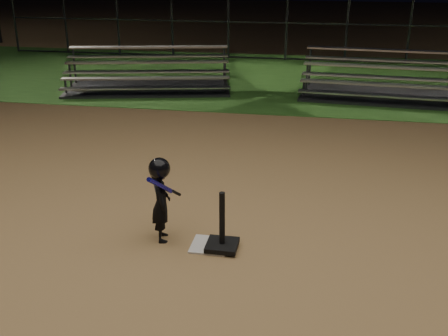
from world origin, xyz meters
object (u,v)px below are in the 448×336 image
home_plate (210,245)px  batting_tee (222,238)px  child_batter (161,197)px  bleacher_right (392,89)px  bleacher_left (148,82)px

home_plate → batting_tee: (0.16, -0.04, 0.14)m
home_plate → child_batter: (-0.62, 0.07, 0.57)m
child_batter → bleacher_right: bearing=-42.5°
home_plate → batting_tee: size_ratio=0.61×
child_batter → bleacher_left: bearing=0.7°
child_batter → bleacher_left: (-2.68, 7.86, -0.36)m
batting_tee → bleacher_left: bleacher_left is taller
home_plate → batting_tee: 0.22m
batting_tee → bleacher_right: (2.87, 8.20, 0.07)m
batting_tee → bleacher_left: bearing=113.5°
home_plate → bleacher_right: bleacher_right is taller
batting_tee → child_batter: (-0.79, 0.11, 0.43)m
child_batter → bleacher_right: size_ratio=0.23×
bleacher_left → bleacher_right: bearing=-10.5°
batting_tee → child_batter: 0.90m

